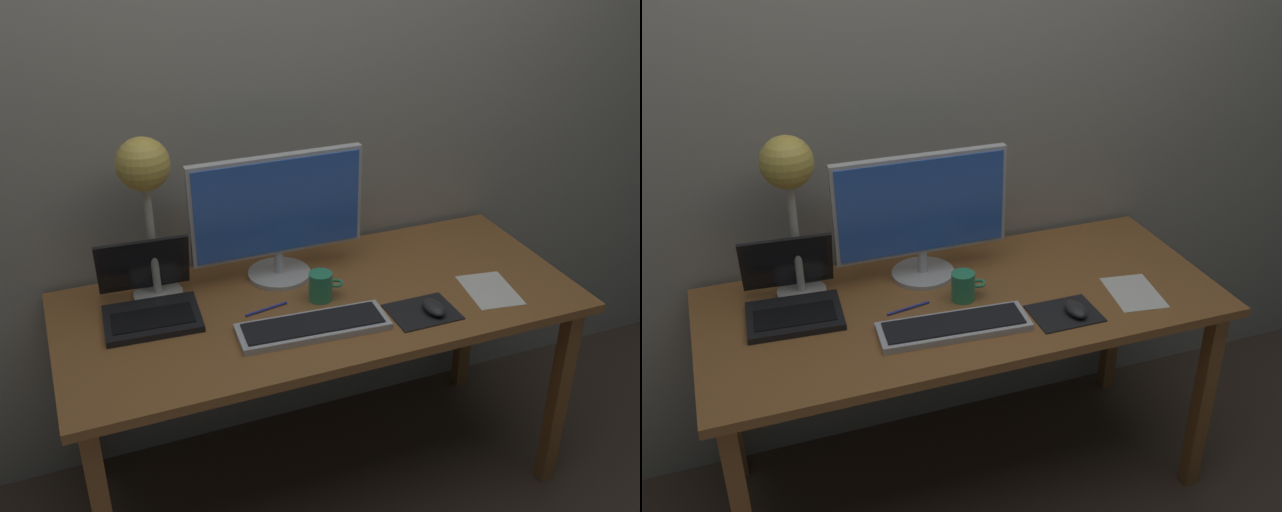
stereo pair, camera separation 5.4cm
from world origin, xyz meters
TOP-DOWN VIEW (x-y plane):
  - ground_plane at (0.00, 0.00)m, footprint 4.80×4.80m
  - back_wall at (0.00, 0.40)m, footprint 4.80×0.06m
  - desk at (0.00, 0.00)m, footprint 1.60×0.70m
  - monitor at (-0.07, 0.18)m, footprint 0.56×0.20m
  - keyboard_main at (-0.08, -0.15)m, footprint 0.45×0.17m
  - laptop at (-0.50, 0.13)m, footprint 0.30×0.30m
  - desk_lamp at (-0.46, 0.20)m, footprint 0.16×0.16m
  - mousepad at (0.26, -0.18)m, footprint 0.20×0.16m
  - mouse at (0.28, -0.20)m, footprint 0.06×0.10m
  - coffee_mug at (0.00, -0.00)m, footprint 0.11×0.07m
  - paper_sheet_near_mouse at (0.52, -0.15)m, footprint 0.18×0.23m
  - pen at (-0.18, -0.00)m, footprint 0.14×0.03m

SIDE VIEW (x-z plane):
  - ground_plane at x=0.00m, z-range 0.00..0.00m
  - desk at x=0.00m, z-range 0.29..1.03m
  - paper_sheet_near_mouse at x=0.52m, z-range 0.74..0.74m
  - mousepad at x=0.26m, z-range 0.74..0.74m
  - pen at x=-0.18m, z-range 0.74..0.75m
  - keyboard_main at x=-0.08m, z-range 0.74..0.76m
  - mouse at x=0.28m, z-range 0.74..0.78m
  - coffee_mug at x=0.00m, z-range 0.74..0.83m
  - laptop at x=-0.50m, z-range 0.69..0.91m
  - monitor at x=-0.07m, z-range 0.76..1.18m
  - desk_lamp at x=-0.46m, z-range 0.87..1.39m
  - back_wall at x=0.00m, z-range 0.00..2.60m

